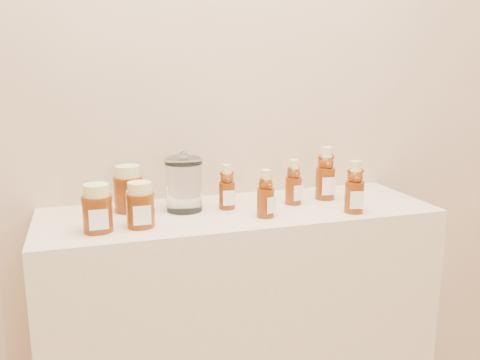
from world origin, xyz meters
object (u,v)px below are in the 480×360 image
object	(u,v)px
bear_bottle_back_left	(227,184)
bear_bottle_front_left	(265,190)
honey_jar_left	(97,208)
glass_canister	(184,182)
display_table	(240,342)

from	to	relation	value
bear_bottle_back_left	bear_bottle_front_left	size ratio (longest dim) A/B	0.98
honey_jar_left	glass_canister	world-z (taller)	glass_canister
honey_jar_left	glass_canister	bearing A→B (deg)	25.51
display_table	bear_bottle_back_left	distance (m)	0.53
bear_bottle_back_left	display_table	bearing A→B (deg)	-31.31
honey_jar_left	bear_bottle_front_left	bearing A→B (deg)	-2.04
display_table	bear_bottle_front_left	distance (m)	0.54
bear_bottle_front_left	glass_canister	bearing A→B (deg)	122.54
display_table	bear_bottle_back_left	world-z (taller)	bear_bottle_back_left
glass_canister	honey_jar_left	bearing A→B (deg)	-153.19
display_table	honey_jar_left	bearing A→B (deg)	-168.18
glass_canister	bear_bottle_front_left	bearing A→B (deg)	-32.81
bear_bottle_front_left	honey_jar_left	distance (m)	0.47
display_table	bear_bottle_front_left	xyz separation A→B (m)	(0.05, -0.09, 0.53)
bear_bottle_front_left	honey_jar_left	world-z (taller)	bear_bottle_front_left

